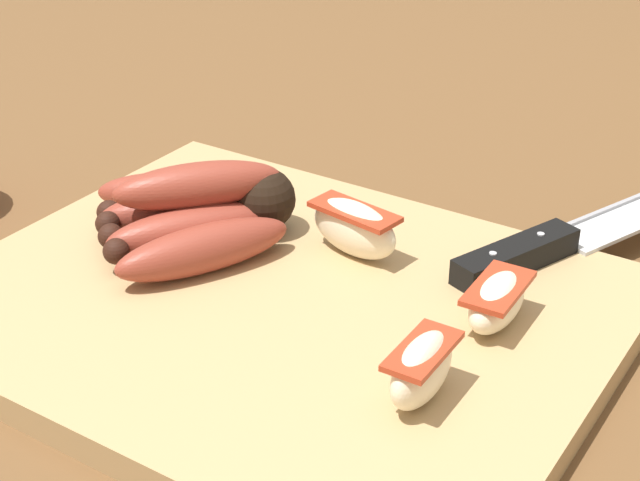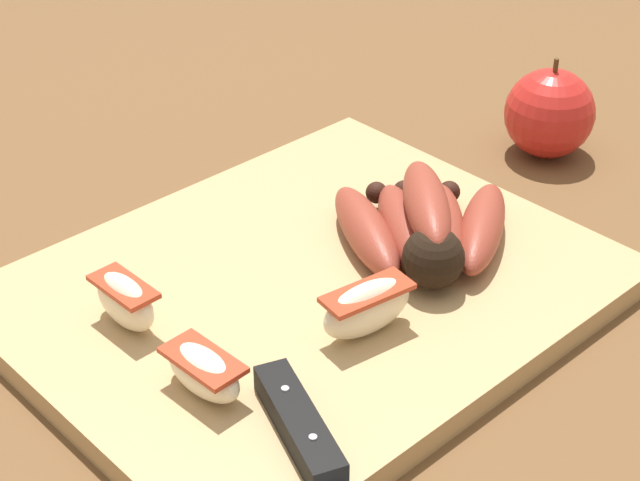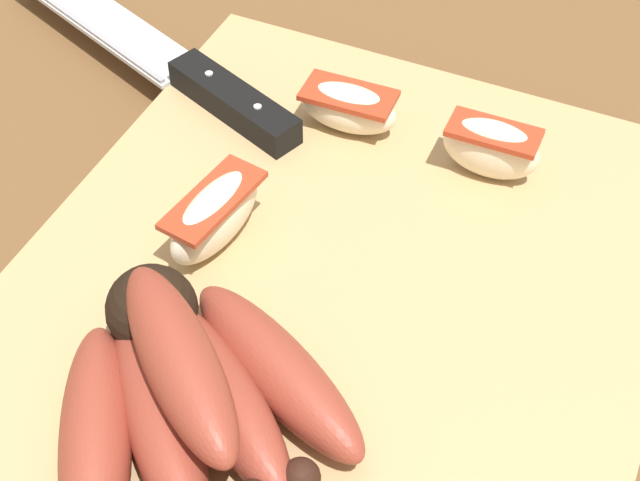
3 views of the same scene
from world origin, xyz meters
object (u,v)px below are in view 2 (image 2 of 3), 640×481
(apple_wedge_middle, at_px, (369,306))
(whole_apple, at_px, (549,113))
(banana_bunch, at_px, (425,227))
(apple_wedge_far, at_px, (204,371))
(apple_wedge_near, at_px, (125,300))

(apple_wedge_middle, distance_m, whole_apple, 0.34)
(banana_bunch, height_order, whole_apple, whole_apple)
(apple_wedge_middle, relative_size, whole_apple, 0.77)
(apple_wedge_middle, relative_size, apple_wedge_far, 1.17)
(banana_bunch, height_order, apple_wedge_middle, banana_bunch)
(apple_wedge_middle, bearing_deg, apple_wedge_far, 167.02)
(whole_apple, bearing_deg, apple_wedge_middle, -164.27)
(apple_wedge_near, height_order, whole_apple, whole_apple)
(apple_wedge_near, distance_m, apple_wedge_middle, 0.16)
(banana_bunch, relative_size, apple_wedge_near, 2.97)
(banana_bunch, distance_m, apple_wedge_far, 0.22)
(apple_wedge_far, height_order, whole_apple, whole_apple)
(apple_wedge_near, distance_m, whole_apple, 0.44)
(apple_wedge_near, distance_m, apple_wedge_far, 0.09)
(apple_wedge_far, bearing_deg, whole_apple, 8.24)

